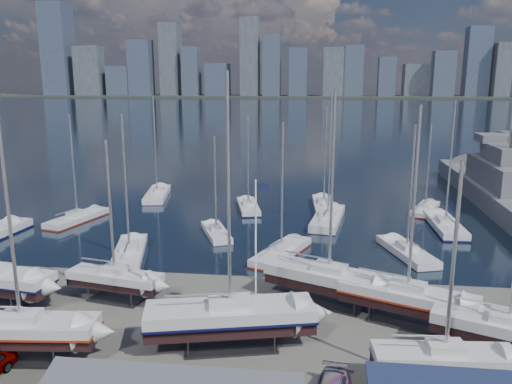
# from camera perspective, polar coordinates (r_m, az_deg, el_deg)

# --- Properties ---
(ground) EXTENTS (1400.00, 1400.00, 0.00)m
(ground) POSITION_cam_1_polar(r_m,az_deg,el_deg) (38.42, -3.89, -15.12)
(ground) COLOR #605E59
(ground) RESTS_ON ground
(water) EXTENTS (1400.00, 600.00, 0.40)m
(water) POSITION_cam_1_polar(r_m,az_deg,el_deg) (343.97, 5.78, 9.40)
(water) COLOR #172735
(water) RESTS_ON ground
(far_shore) EXTENTS (1400.00, 80.00, 2.20)m
(far_shore) POSITION_cam_1_polar(r_m,az_deg,el_deg) (603.71, 6.29, 10.79)
(far_shore) COLOR #2D332D
(far_shore) RESTS_ON ground
(skyline) EXTENTS (639.14, 43.80, 107.69)m
(skyline) POSITION_cam_1_polar(r_m,az_deg,el_deg) (597.75, 5.59, 14.43)
(skyline) COLOR #475166
(skyline) RESTS_ON far_shore
(sailboat_cradle_1) EXTENTS (10.10, 3.71, 15.96)m
(sailboat_cradle_1) POSITION_cam_1_polar(r_m,az_deg,el_deg) (36.82, -25.23, -14.05)
(sailboat_cradle_1) COLOR #2D2D33
(sailboat_cradle_1) RESTS_ON ground
(sailboat_cradle_2) EXTENTS (8.35, 3.76, 13.38)m
(sailboat_cradle_2) POSITION_cam_1_polar(r_m,az_deg,el_deg) (43.29, -15.83, -9.48)
(sailboat_cradle_2) COLOR #2D2D33
(sailboat_cradle_2) RESTS_ON ground
(sailboat_cradle_3) EXTENTS (11.97, 5.83, 18.45)m
(sailboat_cradle_3) POSITION_cam_1_polar(r_m,az_deg,el_deg) (34.90, -2.98, -14.06)
(sailboat_cradle_3) COLOR #2D2D33
(sailboat_cradle_3) RESTS_ON ground
(sailboat_cradle_4) EXTENTS (10.87, 7.02, 17.18)m
(sailboat_cradle_4) POSITION_cam_1_polar(r_m,az_deg,el_deg) (41.53, 8.34, -9.80)
(sailboat_cradle_4) COLOR #2D2D33
(sailboat_cradle_4) RESTS_ON ground
(sailboat_cradle_5) EXTENTS (8.50, 2.93, 13.68)m
(sailboat_cradle_5) POSITION_cam_1_polar(r_m,az_deg,el_deg) (32.58, 20.76, -17.46)
(sailboat_cradle_5) COLOR #2D2D33
(sailboat_cradle_5) RESTS_ON ground
(sailboat_cradle_6) EXTENTS (10.37, 6.55, 16.26)m
(sailboat_cradle_6) POSITION_cam_1_polar(r_m,az_deg,el_deg) (39.55, 16.91, -11.48)
(sailboat_cradle_6) COLOR #2D2D33
(sailboat_cradle_6) RESTS_ON ground
(sailboat_cradle_7) EXTENTS (9.63, 6.14, 15.33)m
(sailboat_cradle_7) POSITION_cam_1_polar(r_m,az_deg,el_deg) (37.28, 26.86, -13.93)
(sailboat_cradle_7) COLOR #2D2D33
(sailboat_cradle_7) RESTS_ON ground
(sailboat_moored_1) EXTENTS (5.18, 10.10, 14.54)m
(sailboat_moored_1) POSITION_cam_1_polar(r_m,az_deg,el_deg) (68.94, -19.72, -2.97)
(sailboat_moored_1) COLOR black
(sailboat_moored_1) RESTS_ON water
(sailboat_moored_2) EXTENTS (4.91, 11.25, 16.43)m
(sailboat_moored_2) POSITION_cam_1_polar(r_m,az_deg,el_deg) (79.74, -11.21, -0.43)
(sailboat_moored_2) COLOR black
(sailboat_moored_2) RESTS_ON water
(sailboat_moored_3) EXTENTS (5.40, 10.73, 15.45)m
(sailboat_moored_3) POSITION_cam_1_polar(r_m,az_deg,el_deg) (53.63, -14.24, -6.95)
(sailboat_moored_3) COLOR black
(sailboat_moored_3) RESTS_ON water
(sailboat_moored_4) EXTENTS (5.25, 8.43, 12.35)m
(sailboat_moored_4) POSITION_cam_1_polar(r_m,az_deg,el_deg) (59.28, -4.58, -4.70)
(sailboat_moored_4) COLOR black
(sailboat_moored_4) RESTS_ON water
(sailboat_moored_5) EXTENTS (4.67, 9.57, 13.79)m
(sailboat_moored_5) POSITION_cam_1_polar(r_m,az_deg,el_deg) (70.95, -0.89, -1.80)
(sailboat_moored_5) COLOR black
(sailboat_moored_5) RESTS_ON water
(sailboat_moored_6) EXTENTS (6.16, 10.05, 14.55)m
(sailboat_moored_6) POSITION_cam_1_polar(r_m,az_deg,el_deg) (52.40, 2.93, -7.03)
(sailboat_moored_6) COLOR black
(sailboat_moored_6) RESTS_ON water
(sailboat_moored_7) EXTENTS (4.95, 12.01, 17.61)m
(sailboat_moored_7) POSITION_cam_1_polar(r_m,az_deg,el_deg) (65.22, 8.21, -3.19)
(sailboat_moored_7) COLOR black
(sailboat_moored_7) RESTS_ON water
(sailboat_moored_8) EXTENTS (3.44, 10.32, 15.21)m
(sailboat_moored_8) POSITION_cam_1_polar(r_m,az_deg,el_deg) (72.29, 7.73, -1.64)
(sailboat_moored_8) COLOR black
(sailboat_moored_8) RESTS_ON water
(sailboat_moored_9) EXTENTS (5.38, 9.84, 14.31)m
(sailboat_moored_9) POSITION_cam_1_polar(r_m,az_deg,el_deg) (54.80, 16.85, -6.67)
(sailboat_moored_9) COLOR black
(sailboat_moored_9) RESTS_ON water
(sailboat_moored_10) EXTENTS (3.16, 11.00, 16.42)m
(sailboat_moored_10) POSITION_cam_1_polar(r_m,az_deg,el_deg) (65.91, 20.77, -3.74)
(sailboat_moored_10) COLOR black
(sailboat_moored_10) RESTS_ON water
(sailboat_moored_11) EXTENTS (5.66, 8.82, 12.83)m
(sailboat_moored_11) POSITION_cam_1_polar(r_m,az_deg,el_deg) (73.60, 18.76, -1.95)
(sailboat_moored_11) COLOR black
(sailboat_moored_11) RESTS_ON water
(naval_ship_east) EXTENTS (9.83, 51.55, 18.62)m
(naval_ship_east) POSITION_cam_1_polar(r_m,az_deg,el_deg) (82.06, 26.42, -0.18)
(naval_ship_east) COLOR #5B5E65
(naval_ship_east) RESTS_ON water
(flagpole) EXTENTS (1.00, 0.12, 11.23)m
(flagpole) POSITION_cam_1_polar(r_m,az_deg,el_deg) (35.44, 0.09, -6.21)
(flagpole) COLOR white
(flagpole) RESTS_ON ground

